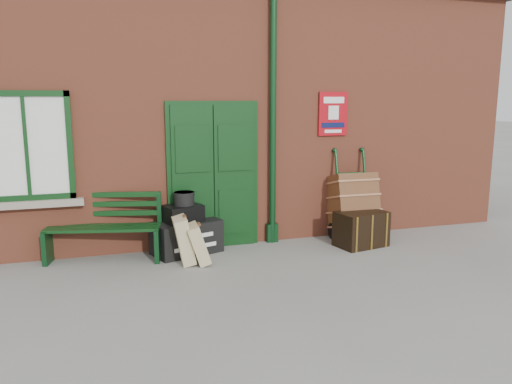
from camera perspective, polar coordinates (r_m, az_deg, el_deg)
name	(u,v)px	position (r m, az deg, el deg)	size (l,w,h in m)	color
ground	(261,275)	(6.67, 0.60, -9.44)	(80.00, 80.00, 0.00)	gray
station_building	(204,106)	(9.65, -5.91, 9.77)	(10.30, 4.30, 4.36)	#A24D34
bench	(104,225)	(7.50, -16.93, -3.66)	(1.67, 0.85, 0.99)	black
houdini_trunk	(187,237)	(7.58, -7.93, -5.12)	(0.98, 0.54, 0.49)	black
strongbox	(183,213)	(7.49, -8.38, -2.42)	(0.54, 0.39, 0.25)	black
hatbox	(184,199)	(7.44, -8.20, -0.75)	(0.30, 0.30, 0.20)	black
suitcase_back	(184,240)	(7.12, -8.25, -5.42)	(0.19, 0.46, 0.65)	tan
suitcase_front	(198,244)	(7.06, -6.66, -5.89)	(0.17, 0.42, 0.56)	tan
porter_trolley	(353,205)	(8.37, 11.05, -1.49)	(0.72, 0.78, 1.46)	black
dark_trunk	(361,229)	(8.03, 11.92, -4.15)	(0.76, 0.50, 0.55)	black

